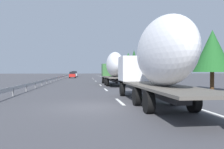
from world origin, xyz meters
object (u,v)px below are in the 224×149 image
object	(u,v)px
car_silver_hatch	(74,74)
car_red_compact	(72,75)
truck_lead	(114,67)
truck_trailing	(156,59)
road_sign	(113,70)

from	to	relation	value
car_silver_hatch	car_red_compact	world-z (taller)	car_silver_hatch
car_silver_hatch	car_red_compact	distance (m)	11.99
truck_lead	car_red_compact	distance (m)	34.58
truck_lead	car_red_compact	xyz separation A→B (m)	(33.75, 7.36, -1.60)
truck_trailing	car_silver_hatch	xyz separation A→B (m)	(64.55, 7.33, -1.67)
truck_lead	truck_trailing	size ratio (longest dim) A/B	0.91
truck_trailing	car_red_compact	bearing A→B (deg)	7.97
truck_lead	car_silver_hatch	world-z (taller)	truck_lead
car_silver_hatch	car_red_compact	xyz separation A→B (m)	(-11.99, 0.04, -0.07)
road_sign	truck_trailing	bearing A→B (deg)	175.91
road_sign	truck_lead	bearing A→B (deg)	172.78
truck_lead	road_sign	size ratio (longest dim) A/B	3.69
truck_trailing	road_sign	xyz separation A→B (m)	(43.30, -3.10, -0.30)
truck_trailing	road_sign	size ratio (longest dim) A/B	4.04
car_red_compact	road_sign	xyz separation A→B (m)	(-9.27, -10.46, 1.43)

